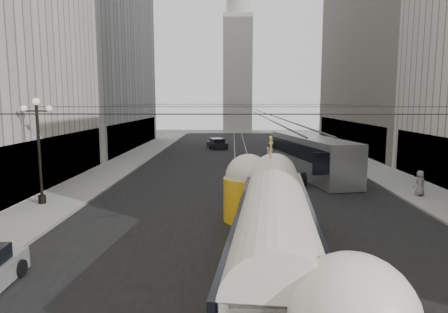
{
  "coord_description": "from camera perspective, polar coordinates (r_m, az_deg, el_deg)",
  "views": [
    {
      "loc": [
        -1.01,
        -5.44,
        6.29
      ],
      "look_at": [
        -1.48,
        16.13,
        3.32
      ],
      "focal_mm": 32.0,
      "sensor_mm": 36.0,
      "label": 1
    }
  ],
  "objects": [
    {
      "name": "building_left_far",
      "position": [
        57.28,
        -18.83,
        15.47
      ],
      "size": [
        12.6,
        28.6,
        28.6
      ],
      "color": "#999999",
      "rests_on": "ground"
    },
    {
      "name": "city_bus",
      "position": [
        34.57,
        12.37,
        0.26
      ],
      "size": [
        5.33,
        13.67,
        3.37
      ],
      "color": "gray",
      "rests_on": "ground"
    },
    {
      "name": "building_right_far",
      "position": [
        58.29,
        23.44,
        17.1
      ],
      "size": [
        12.6,
        32.6,
        32.6
      ],
      "color": "#514C47",
      "rests_on": "ground"
    },
    {
      "name": "sedan_dark_far",
      "position": [
        54.19,
        -1.01,
        1.82
      ],
      "size": [
        3.09,
        4.71,
        1.38
      ],
      "color": "black",
      "rests_on": "ground"
    },
    {
      "name": "pedestrian_sidewalk_right",
      "position": [
        29.25,
        26.2,
        -3.43
      ],
      "size": [
        0.93,
        0.72,
        1.67
      ],
      "primitive_type": "imported",
      "rotation": [
        0.0,
        0.0,
        3.44
      ],
      "color": "slate",
      "rests_on": "sidewalk_right"
    },
    {
      "name": "streetcar",
      "position": [
        14.56,
        7.26,
        -10.3
      ],
      "size": [
        3.99,
        16.49,
        3.63
      ],
      "color": "yellow",
      "rests_on": "ground"
    },
    {
      "name": "catenary",
      "position": [
        36.95,
        3.02,
        7.18
      ],
      "size": [
        25.0,
        72.0,
        0.23
      ],
      "color": "black",
      "rests_on": "ground"
    },
    {
      "name": "sedan_white_far",
      "position": [
        49.27,
        7.3,
        1.12
      ],
      "size": [
        2.33,
        4.38,
        1.31
      ],
      "color": "silver",
      "rests_on": "ground"
    },
    {
      "name": "rail_left",
      "position": [
        38.46,
        1.62,
        -1.59
      ],
      "size": [
        0.12,
        85.0,
        0.04
      ],
      "primitive_type": "cube",
      "color": "gray",
      "rests_on": "ground"
    },
    {
      "name": "lamppost_left_mid",
      "position": [
        26.27,
        -24.94,
        1.54
      ],
      "size": [
        1.86,
        0.44,
        6.37
      ],
      "color": "black",
      "rests_on": "sidewalk_left"
    },
    {
      "name": "sidewalk_right",
      "position": [
        43.88,
        18.48,
        -0.72
      ],
      "size": [
        4.0,
        72.0,
        0.15
      ],
      "primitive_type": "cube",
      "color": "gray",
      "rests_on": "ground"
    },
    {
      "name": "rail_right",
      "position": [
        38.5,
        3.85,
        -1.6
      ],
      "size": [
        0.12,
        85.0,
        0.04
      ],
      "primitive_type": "cube",
      "color": "gray",
      "rests_on": "ground"
    },
    {
      "name": "road",
      "position": [
        38.47,
        2.73,
        -1.59
      ],
      "size": [
        20.0,
        85.0,
        0.02
      ],
      "primitive_type": "cube",
      "color": "black",
      "rests_on": "ground"
    },
    {
      "name": "sidewalk_left",
      "position": [
        43.32,
        -13.47,
        -0.64
      ],
      "size": [
        4.0,
        72.0,
        0.15
      ],
      "primitive_type": "cube",
      "color": "gray",
      "rests_on": "ground"
    },
    {
      "name": "distant_tower",
      "position": [
        85.89,
        1.97,
        13.62
      ],
      "size": [
        6.0,
        6.0,
        31.36
      ],
      "color": "#B2AFA8",
      "rests_on": "ground"
    }
  ]
}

